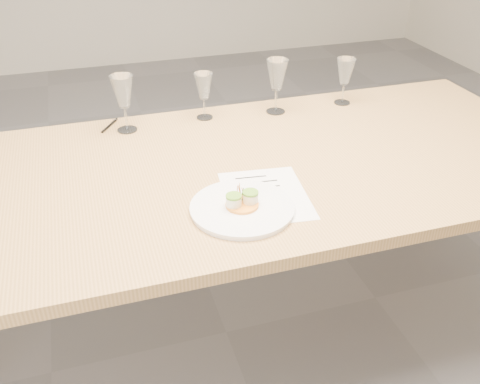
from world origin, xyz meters
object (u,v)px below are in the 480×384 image
object	(u,v)px
wine_glass_2	(277,76)
wine_glass_3	(345,72)
dinner_plate	(242,207)
recipe_sheet	(265,195)
dining_table	(223,185)
wine_glass_0	(123,93)
wine_glass_1	(204,87)
ballpoint_pen	(110,125)

from	to	relation	value
wine_glass_2	wine_glass_3	bearing A→B (deg)	0.91
dinner_plate	recipe_sheet	distance (m)	0.11
dinner_plate	recipe_sheet	bearing A→B (deg)	32.70
dinner_plate	recipe_sheet	size ratio (longest dim) A/B	0.89
dining_table	wine_glass_0	xyz separation A→B (m)	(-0.26, 0.38, 0.21)
wine_glass_3	wine_glass_1	bearing A→B (deg)	177.82
dinner_plate	wine_glass_2	xyz separation A→B (m)	(0.34, 0.64, 0.14)
recipe_sheet	wine_glass_1	bearing A→B (deg)	99.78
dinner_plate	ballpoint_pen	xyz separation A→B (m)	(-0.30, 0.69, -0.01)
dining_table	recipe_sheet	distance (m)	0.23
ballpoint_pen	wine_glass_3	xyz separation A→B (m)	(0.94, -0.05, 0.13)
ballpoint_pen	dining_table	bearing A→B (deg)	-111.69
recipe_sheet	ballpoint_pen	xyz separation A→B (m)	(-0.39, 0.63, 0.00)
dinner_plate	wine_glass_3	world-z (taller)	wine_glass_3
dinner_plate	wine_glass_1	xyz separation A→B (m)	(0.06, 0.66, 0.11)
wine_glass_1	wine_glass_3	xyz separation A→B (m)	(0.58, -0.02, 0.01)
wine_glass_0	wine_glass_3	xyz separation A→B (m)	(0.88, 0.00, -0.02)
wine_glass_0	wine_glass_3	bearing A→B (deg)	0.21
dining_table	dinner_plate	distance (m)	0.27
dinner_plate	recipe_sheet	xyz separation A→B (m)	(0.09, 0.06, -0.01)
dining_table	dinner_plate	world-z (taller)	dinner_plate
wine_glass_1	wine_glass_2	xyz separation A→B (m)	(0.28, -0.03, 0.02)
recipe_sheet	wine_glass_3	bearing A→B (deg)	53.67
dining_table	wine_glass_2	bearing A→B (deg)	49.35
ballpoint_pen	wine_glass_0	distance (m)	0.16
recipe_sheet	wine_glass_2	xyz separation A→B (m)	(0.25, 0.58, 0.15)
wine_glass_0	wine_glass_1	world-z (taller)	wine_glass_0
ballpoint_pen	wine_glass_1	bearing A→B (deg)	-62.84
wine_glass_3	recipe_sheet	bearing A→B (deg)	-132.91
ballpoint_pen	wine_glass_3	world-z (taller)	wine_glass_3
wine_glass_0	dining_table	bearing A→B (deg)	-55.25
wine_glass_2	wine_glass_3	size ratio (longest dim) A/B	1.13
dinner_plate	wine_glass_3	distance (m)	0.91
wine_glass_0	recipe_sheet	bearing A→B (deg)	-60.02
ballpoint_pen	wine_glass_2	world-z (taller)	wine_glass_2
ballpoint_pen	wine_glass_0	size ratio (longest dim) A/B	0.52
recipe_sheet	ballpoint_pen	distance (m)	0.75
recipe_sheet	dinner_plate	bearing A→B (deg)	-140.72
dining_table	ballpoint_pen	bearing A→B (deg)	126.68
recipe_sheet	wine_glass_1	size ratio (longest dim) A/B	1.87
recipe_sheet	wine_glass_3	size ratio (longest dim) A/B	1.79
wine_glass_1	wine_glass_3	size ratio (longest dim) A/B	0.96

